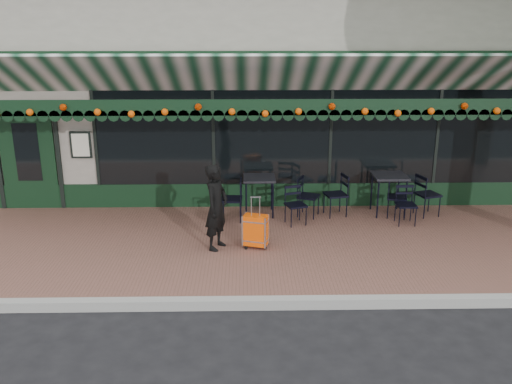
{
  "coord_description": "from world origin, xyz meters",
  "views": [
    {
      "loc": [
        -0.35,
        -6.92,
        3.84
      ],
      "look_at": [
        -0.18,
        1.6,
        1.2
      ],
      "focal_mm": 38.0,
      "sensor_mm": 36.0,
      "label": 1
    }
  ],
  "objects_px": {
    "cafe_table_a": "(389,179)",
    "chair_a_extra": "(428,195)",
    "chair_a_left": "(336,195)",
    "suitcase": "(256,231)",
    "chair_a_front": "(406,205)",
    "chair_b_left": "(232,200)",
    "woman": "(216,207)",
    "chair_b_front": "(296,205)",
    "cafe_table_b": "(259,181)",
    "chair_b_right": "(308,197)",
    "chair_a_right": "(397,198)"
  },
  "relations": [
    {
      "from": "chair_a_right",
      "to": "woman",
      "type": "bearing_deg",
      "value": 128.73
    },
    {
      "from": "chair_a_extra",
      "to": "chair_b_left",
      "type": "bearing_deg",
      "value": 75.95
    },
    {
      "from": "chair_b_right",
      "to": "chair_b_front",
      "type": "xyz_separation_m",
      "value": [
        -0.29,
        -0.45,
        -0.03
      ]
    },
    {
      "from": "cafe_table_b",
      "to": "woman",
      "type": "bearing_deg",
      "value": -113.84
    },
    {
      "from": "chair_a_right",
      "to": "chair_b_left",
      "type": "relative_size",
      "value": 0.94
    },
    {
      "from": "chair_a_front",
      "to": "chair_b_left",
      "type": "bearing_deg",
      "value": 174.73
    },
    {
      "from": "cafe_table_a",
      "to": "chair_b_front",
      "type": "distance_m",
      "value": 2.04
    },
    {
      "from": "suitcase",
      "to": "chair_b_right",
      "type": "distance_m",
      "value": 1.93
    },
    {
      "from": "chair_a_extra",
      "to": "chair_b_right",
      "type": "distance_m",
      "value": 2.4
    },
    {
      "from": "cafe_table_a",
      "to": "chair_a_front",
      "type": "relative_size",
      "value": 1.09
    },
    {
      "from": "chair_a_left",
      "to": "chair_b_right",
      "type": "distance_m",
      "value": 0.55
    },
    {
      "from": "woman",
      "to": "suitcase",
      "type": "relative_size",
      "value": 1.61
    },
    {
      "from": "chair_b_right",
      "to": "chair_b_front",
      "type": "height_order",
      "value": "chair_b_right"
    },
    {
      "from": "chair_b_front",
      "to": "cafe_table_b",
      "type": "bearing_deg",
      "value": 120.98
    },
    {
      "from": "chair_b_left",
      "to": "chair_b_right",
      "type": "relative_size",
      "value": 1.05
    },
    {
      "from": "chair_a_right",
      "to": "chair_b_right",
      "type": "xyz_separation_m",
      "value": [
        -1.76,
        0.07,
        0.01
      ]
    },
    {
      "from": "cafe_table_a",
      "to": "chair_a_front",
      "type": "distance_m",
      "value": 0.73
    },
    {
      "from": "cafe_table_b",
      "to": "chair_a_front",
      "type": "height_order",
      "value": "cafe_table_b"
    },
    {
      "from": "cafe_table_b",
      "to": "chair_a_right",
      "type": "distance_m",
      "value": 2.77
    },
    {
      "from": "woman",
      "to": "chair_b_left",
      "type": "relative_size",
      "value": 1.74
    },
    {
      "from": "chair_a_left",
      "to": "chair_b_left",
      "type": "distance_m",
      "value": 2.09
    },
    {
      "from": "chair_a_front",
      "to": "chair_a_right",
      "type": "bearing_deg",
      "value": 97.65
    },
    {
      "from": "woman",
      "to": "suitcase",
      "type": "distance_m",
      "value": 0.79
    },
    {
      "from": "suitcase",
      "to": "cafe_table_a",
      "type": "relative_size",
      "value": 1.12
    },
    {
      "from": "chair_a_front",
      "to": "chair_b_front",
      "type": "bearing_deg",
      "value": 178.35
    },
    {
      "from": "chair_b_left",
      "to": "chair_b_right",
      "type": "xyz_separation_m",
      "value": [
        1.53,
        0.21,
        -0.02
      ]
    },
    {
      "from": "woman",
      "to": "chair_a_extra",
      "type": "distance_m",
      "value": 4.45
    },
    {
      "from": "cafe_table_a",
      "to": "chair_a_left",
      "type": "height_order",
      "value": "chair_a_left"
    },
    {
      "from": "cafe_table_a",
      "to": "chair_a_extra",
      "type": "distance_m",
      "value": 0.83
    },
    {
      "from": "chair_a_left",
      "to": "chair_a_extra",
      "type": "distance_m",
      "value": 1.85
    },
    {
      "from": "cafe_table_a",
      "to": "chair_a_extra",
      "type": "height_order",
      "value": "chair_a_extra"
    },
    {
      "from": "cafe_table_a",
      "to": "chair_b_front",
      "type": "relative_size",
      "value": 1.09
    },
    {
      "from": "suitcase",
      "to": "chair_a_front",
      "type": "height_order",
      "value": "suitcase"
    },
    {
      "from": "cafe_table_b",
      "to": "chair_b_front",
      "type": "height_order",
      "value": "cafe_table_b"
    },
    {
      "from": "woman",
      "to": "cafe_table_a",
      "type": "relative_size",
      "value": 1.81
    },
    {
      "from": "woman",
      "to": "chair_a_extra",
      "type": "xyz_separation_m",
      "value": [
        4.14,
        1.6,
        -0.31
      ]
    },
    {
      "from": "suitcase",
      "to": "cafe_table_a",
      "type": "distance_m",
      "value": 3.24
    },
    {
      "from": "cafe_table_b",
      "to": "chair_b_right",
      "type": "relative_size",
      "value": 0.96
    },
    {
      "from": "cafe_table_a",
      "to": "chair_a_right",
      "type": "xyz_separation_m",
      "value": [
        0.13,
        -0.19,
        -0.34
      ]
    },
    {
      "from": "cafe_table_a",
      "to": "chair_b_left",
      "type": "bearing_deg",
      "value": -174.07
    },
    {
      "from": "chair_b_right",
      "to": "chair_a_front",
      "type": "bearing_deg",
      "value": -81.8
    },
    {
      "from": "cafe_table_b",
      "to": "cafe_table_a",
      "type": "bearing_deg",
      "value": -0.62
    },
    {
      "from": "cafe_table_a",
      "to": "chair_b_front",
      "type": "xyz_separation_m",
      "value": [
        -1.93,
        -0.56,
        -0.36
      ]
    },
    {
      "from": "cafe_table_a",
      "to": "chair_a_extra",
      "type": "xyz_separation_m",
      "value": [
        0.76,
        -0.11,
        -0.31
      ]
    },
    {
      "from": "chair_a_right",
      "to": "chair_a_extra",
      "type": "bearing_deg",
      "value": -67.75
    },
    {
      "from": "suitcase",
      "to": "chair_a_front",
      "type": "bearing_deg",
      "value": 38.31
    },
    {
      "from": "chair_a_left",
      "to": "suitcase",
      "type": "bearing_deg",
      "value": -58.02
    },
    {
      "from": "chair_b_left",
      "to": "suitcase",
      "type": "bearing_deg",
      "value": 19.59
    },
    {
      "from": "cafe_table_a",
      "to": "chair_a_left",
      "type": "bearing_deg",
      "value": -176.08
    },
    {
      "from": "chair_a_left",
      "to": "chair_b_front",
      "type": "height_order",
      "value": "chair_a_left"
    }
  ]
}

